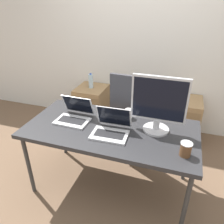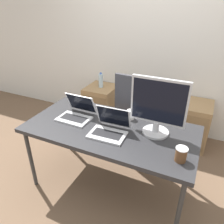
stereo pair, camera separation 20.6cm
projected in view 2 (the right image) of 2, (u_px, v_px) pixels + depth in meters
name	position (u px, v px, depth m)	size (l,w,h in m)	color
ground_plane	(110.00, 184.00, 2.46)	(14.00, 14.00, 0.00)	brown
wall_back	(155.00, 43.00, 3.01)	(10.00, 0.05, 2.60)	silver
desk	(110.00, 132.00, 2.13)	(1.65, 0.81, 0.75)	#28282B
office_chair	(137.00, 123.00, 2.81)	(0.56, 0.57, 1.12)	#232326
cabinet_left	(101.00, 105.00, 3.53)	(0.44, 0.49, 0.63)	#99754C
cabinet_right	(192.00, 124.00, 3.01)	(0.44, 0.49, 0.63)	#99754C
water_bottle	(101.00, 80.00, 3.33)	(0.07, 0.07, 0.23)	silver
laptop_left	(76.00, 113.00, 2.26)	(0.33, 0.31, 0.23)	silver
laptop_right	(109.00, 128.00, 2.00)	(0.34, 0.30, 0.23)	silver
monitor	(158.00, 107.00, 1.90)	(0.49, 0.24, 0.53)	#B7B7BC
coffee_cup_white	(130.00, 115.00, 2.23)	(0.08, 0.08, 0.10)	white
coffee_cup_brown	(181.00, 154.00, 1.66)	(0.09, 0.09, 0.12)	brown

